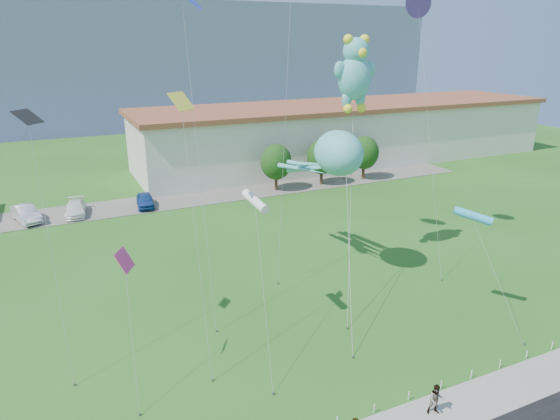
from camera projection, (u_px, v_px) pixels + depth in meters
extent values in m
plane|color=#215517|center=(375.00, 390.00, 24.79)|extent=(160.00, 160.00, 0.00)
cube|color=#59544C|center=(190.00, 199.00, 54.87)|extent=(70.00, 6.00, 0.06)
cube|color=slate|center=(97.00, 58.00, 123.94)|extent=(160.00, 50.00, 25.00)
cube|color=beige|center=(349.00, 134.00, 71.74)|extent=(60.00, 14.00, 7.60)
cube|color=brown|center=(350.00, 105.00, 70.42)|extent=(61.00, 15.00, 0.60)
cylinder|color=white|center=(374.00, 408.00, 23.20)|extent=(0.05, 0.05, 0.50)
cylinder|color=white|center=(409.00, 396.00, 23.99)|extent=(0.05, 0.05, 0.50)
cylinder|color=white|center=(441.00, 385.00, 24.79)|extent=(0.05, 0.05, 0.50)
cylinder|color=white|center=(471.00, 374.00, 25.58)|extent=(0.05, 0.05, 0.50)
cylinder|color=white|center=(500.00, 364.00, 26.38)|extent=(0.05, 0.05, 0.50)
cylinder|color=white|center=(527.00, 355.00, 27.17)|extent=(0.05, 0.05, 0.50)
cylinder|color=white|center=(552.00, 346.00, 27.97)|extent=(0.05, 0.05, 0.50)
cylinder|color=#3F2B19|center=(276.00, 181.00, 57.64)|extent=(0.36, 0.36, 2.20)
ellipsoid|color=#14380F|center=(276.00, 162.00, 56.90)|extent=(3.60, 3.60, 4.14)
cylinder|color=#3F2B19|center=(321.00, 176.00, 60.03)|extent=(0.36, 0.36, 2.20)
ellipsoid|color=#14380F|center=(322.00, 157.00, 59.29)|extent=(3.60, 3.60, 4.14)
cylinder|color=#3F2B19|center=(363.00, 171.00, 62.41)|extent=(0.36, 0.36, 2.20)
ellipsoid|color=#14380F|center=(364.00, 153.00, 61.68)|extent=(3.60, 3.60, 4.14)
imported|color=gray|center=(436.00, 400.00, 22.87)|extent=(0.91, 0.82, 1.52)
imported|color=#B1B1B9|center=(26.00, 213.00, 47.66)|extent=(3.04, 4.99, 1.55)
imported|color=white|center=(76.00, 208.00, 49.46)|extent=(2.35, 4.78, 1.34)
imported|color=navy|center=(145.00, 200.00, 51.88)|extent=(2.09, 4.27, 1.40)
ellipsoid|color=teal|center=(339.00, 153.00, 33.38)|extent=(3.05, 3.96, 3.05)
sphere|color=white|center=(341.00, 152.00, 32.03)|extent=(0.48, 0.48, 0.48)
sphere|color=white|center=(356.00, 151.00, 32.46)|extent=(0.48, 0.48, 0.48)
cylinder|color=slate|center=(353.00, 357.00, 27.26)|extent=(0.10, 0.10, 0.16)
cylinder|color=gray|center=(349.00, 253.00, 30.00)|extent=(4.01, 7.76, 8.41)
ellipsoid|color=teal|center=(355.00, 78.00, 34.35)|extent=(2.42, 2.06, 3.03)
sphere|color=teal|center=(356.00, 51.00, 33.78)|extent=(1.77, 1.77, 1.77)
sphere|color=yellow|center=(348.00, 39.00, 33.29)|extent=(0.65, 0.65, 0.65)
sphere|color=yellow|center=(365.00, 39.00, 33.80)|extent=(0.65, 0.65, 0.65)
sphere|color=yellow|center=(362.00, 53.00, 33.17)|extent=(0.65, 0.65, 0.65)
ellipsoid|color=teal|center=(340.00, 70.00, 33.69)|extent=(0.84, 0.60, 1.17)
ellipsoid|color=teal|center=(370.00, 69.00, 34.65)|extent=(0.84, 0.60, 1.17)
ellipsoid|color=teal|center=(347.00, 99.00, 34.58)|extent=(0.75, 0.65, 1.21)
ellipsoid|color=teal|center=(360.00, 98.00, 35.02)|extent=(0.75, 0.65, 1.21)
sphere|color=yellow|center=(348.00, 109.00, 34.63)|extent=(0.65, 0.65, 0.65)
sphere|color=yellow|center=(361.00, 108.00, 35.07)|extent=(0.65, 0.65, 0.65)
cylinder|color=slate|center=(347.00, 328.00, 29.99)|extent=(0.10, 0.10, 0.16)
cylinder|color=gray|center=(350.00, 210.00, 32.52)|extent=(4.94, 8.04, 11.68)
cube|color=black|center=(27.00, 117.00, 23.73)|extent=(1.29, 1.29, 0.86)
cylinder|color=slate|center=(74.00, 384.00, 25.07)|extent=(0.10, 0.10, 0.16)
cylinder|color=gray|center=(52.00, 255.00, 24.42)|extent=(0.30, 3.43, 12.69)
cylinder|color=white|center=(255.00, 201.00, 27.49)|extent=(0.50, 2.25, 0.87)
cylinder|color=slate|center=(273.00, 393.00, 24.42)|extent=(0.10, 0.10, 0.16)
cylinder|color=gray|center=(264.00, 293.00, 25.98)|extent=(1.59, 5.86, 7.74)
cylinder|color=slate|center=(278.00, 283.00, 35.57)|extent=(0.10, 0.10, 0.16)
cylinder|color=gray|center=(285.00, 128.00, 34.03)|extent=(2.62, 3.28, 21.37)
cube|color=gold|center=(181.00, 101.00, 24.20)|extent=(1.29, 1.29, 0.86)
cylinder|color=slate|center=(212.00, 380.00, 25.42)|extent=(0.10, 0.10, 0.16)
cylinder|color=gray|center=(197.00, 245.00, 24.83)|extent=(0.19, 3.60, 13.34)
cube|color=#DF3177|center=(125.00, 260.00, 23.66)|extent=(1.29, 1.29, 0.86)
cylinder|color=slate|center=(139.00, 414.00, 23.07)|extent=(0.10, 0.10, 0.16)
cylinder|color=gray|center=(132.00, 337.00, 23.38)|extent=(0.42, 2.96, 6.24)
cylinder|color=#2FA4D6|center=(473.00, 216.00, 29.22)|extent=(0.50, 2.25, 0.87)
cylinder|color=slate|center=(524.00, 344.00, 28.42)|extent=(0.10, 0.10, 0.16)
cylinder|color=gray|center=(498.00, 280.00, 28.84)|extent=(1.10, 3.93, 6.39)
cone|color=purple|center=(418.00, 3.00, 35.65)|extent=(1.80, 1.33, 1.33)
cylinder|color=slate|center=(442.00, 280.00, 36.09)|extent=(0.10, 0.10, 0.16)
cylinder|color=gray|center=(430.00, 143.00, 35.89)|extent=(0.89, 6.19, 18.70)
cylinder|color=slate|center=(216.00, 331.00, 29.73)|extent=(0.10, 0.10, 0.16)
cylinder|color=gray|center=(199.00, 166.00, 28.92)|extent=(0.39, 5.05, 18.84)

